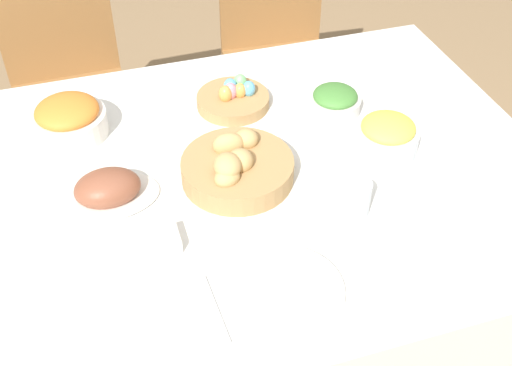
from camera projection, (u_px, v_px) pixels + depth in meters
ground_plane at (253, 338)px, 2.15m from camera, size 12.00×12.00×0.00m
dining_table at (253, 265)px, 1.91m from camera, size 1.57×1.19×0.74m
chair_far_right at (278, 50)px, 2.57m from camera, size 0.45×0.45×0.95m
chair_far_left at (68, 83)px, 2.39m from camera, size 0.43×0.43×0.95m
bread_basket at (237, 167)px, 1.62m from camera, size 0.29×0.29×0.11m
egg_basket at (234, 98)px, 1.88m from camera, size 0.21×0.21×0.08m
ham_platter at (108, 190)px, 1.57m from camera, size 0.25×0.18×0.09m
green_salad_bowl at (335, 101)px, 1.85m from camera, size 0.15×0.15×0.08m
pineapple_bowl at (387, 136)px, 1.70m from camera, size 0.17×0.17×0.10m
carrot_bowl at (69, 119)px, 1.75m from camera, size 0.20×0.20×0.11m
dinner_plate at (285, 291)px, 1.37m from camera, size 0.26×0.26×0.01m
fork at (215, 309)px, 1.33m from camera, size 0.02×0.18×0.00m
knife at (351, 275)px, 1.40m from camera, size 0.02×0.18×0.00m
spoon at (364, 272)px, 1.41m from camera, size 0.02×0.18×0.00m
drinking_cup at (357, 198)px, 1.52m from camera, size 0.06×0.06×0.09m
butter_dish at (154, 242)px, 1.46m from camera, size 0.12×0.07×0.03m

